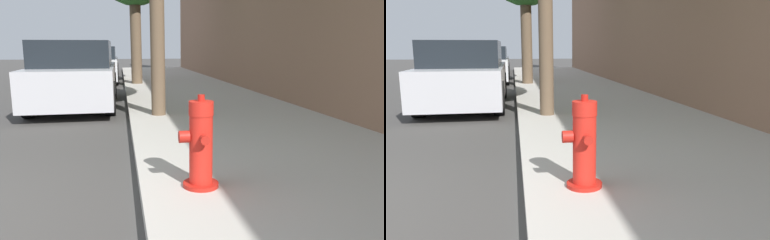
% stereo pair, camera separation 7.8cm
% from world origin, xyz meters
% --- Properties ---
extents(sidewalk_slab, '(3.50, 40.00, 0.13)m').
position_xyz_m(sidewalk_slab, '(3.92, 0.00, 0.06)').
color(sidewalk_slab, '#B7B2A8').
rests_on(sidewalk_slab, ground_plane).
extents(fire_hydrant, '(0.35, 0.36, 0.82)m').
position_xyz_m(fire_hydrant, '(2.70, 0.38, 0.50)').
color(fire_hydrant, red).
rests_on(fire_hydrant, sidewalk_slab).
extents(parked_car_near, '(1.72, 4.16, 1.47)m').
position_xyz_m(parked_car_near, '(1.06, 6.06, 0.71)').
color(parked_car_near, '#B7B7BC').
rests_on(parked_car_near, ground_plane).
extents(parked_car_mid, '(1.80, 4.18, 1.36)m').
position_xyz_m(parked_car_mid, '(1.07, 12.02, 0.67)').
color(parked_car_mid, silver).
rests_on(parked_car_mid, ground_plane).
extents(parked_car_far, '(1.89, 4.30, 1.27)m').
position_xyz_m(parked_car_far, '(0.96, 17.47, 0.63)').
color(parked_car_far, '#4C5156').
rests_on(parked_car_far, ground_plane).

